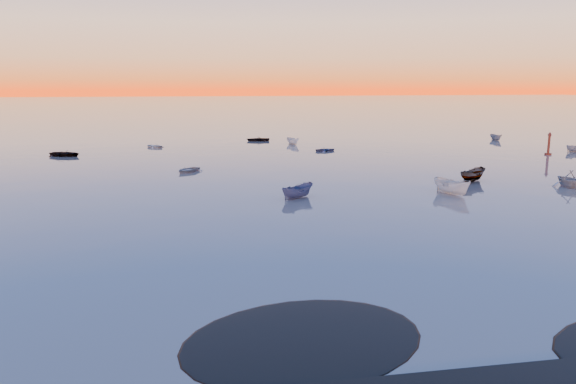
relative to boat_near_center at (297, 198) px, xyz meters
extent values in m
plane|color=#645A53|center=(-3.61, 70.31, 0.00)|extent=(600.00, 600.00, 0.00)
imported|color=#364068|center=(0.00, 0.00, 0.00)|extent=(3.43, 4.07, 1.32)
imported|color=slate|center=(29.06, 0.63, 0.00)|extent=(3.89, 1.79, 1.35)
cylinder|color=#4D1A10|center=(43.25, 24.60, 0.06)|extent=(1.01, 1.01, 0.34)
cylinder|color=#4D1A10|center=(43.25, 24.60, 1.45)|extent=(0.36, 0.36, 2.91)
cone|color=#4D1A10|center=(43.25, 24.60, 3.19)|extent=(0.67, 0.67, 0.56)
camera|label=1|loc=(-10.05, -50.97, 10.86)|focal=35.00mm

